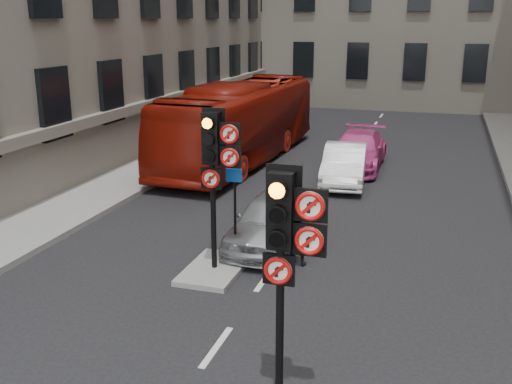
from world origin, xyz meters
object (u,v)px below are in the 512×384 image
Objects in this scene: car_silver at (272,220)px; motorcyclist at (298,233)px; info_sign at (235,201)px; car_pink at (358,150)px; signal_near at (287,236)px; motorcycle at (290,221)px; signal_far at (216,155)px; car_white at (345,164)px; bus_red at (240,122)px.

motorcyclist reaches higher than car_silver.
car_silver is at bearing 67.07° from info_sign.
car_pink is (0.88, 8.82, 0.01)m from car_silver.
motorcycle is at bearing 103.53° from signal_near.
car_silver is at bearing 71.01° from signal_far.
car_white is 7.47m from motorcyclist.
motorcycle is at bearing -60.28° from bus_red.
signal_near is 14.99m from car_pink.
bus_red reaches higher than info_sign.
car_silver is at bearing -29.17° from motorcyclist.
car_silver is (-1.91, 6.01, -1.92)m from signal_near.
motorcyclist reaches higher than car_pink.
bus_red is (-4.61, -0.28, 0.88)m from car_pink.
bus_red is 7.26× the size of motorcyclist.
signal_far is 0.76× the size of car_pink.
motorcycle is (4.09, -8.10, -1.02)m from bus_red.
signal_near is at bearing -67.59° from motorcycle.
car_white is 2.25× the size of motorcycle.
motorcycle is (0.36, 0.44, -0.13)m from car_silver.
signal_far is 0.92× the size of car_silver.
car_white is 0.86× the size of car_pink.
car_silver is 9.37m from bus_red.
info_sign is at bearing -69.00° from bus_red.
signal_near reaches higher than motorcyclist.
car_silver is 6.51m from car_white.
car_white is 8.04m from info_sign.
car_silver is 2.18× the size of motorcycle.
bus_red is 10.50m from info_sign.
car_white is 6.03m from motorcycle.
car_pink is 3.03× the size of motorcyclist.
car_white is 2.36m from car_pink.
bus_red is (-3.74, 8.54, 0.90)m from car_silver.
car_pink is at bearing 93.97° from signal_near.
car_pink is 2.61× the size of motorcycle.
car_silver is 1.80× the size of info_sign.
info_sign is at bearing 35.75° from motorcyclist.
info_sign is (-1.36, -10.25, 0.85)m from car_pink.
info_sign is at bearing -97.79° from car_pink.
car_white is 5.04m from bus_red.
motorcyclist is (0.15, -7.46, 0.11)m from car_white.
signal_far is 3.43m from motorcycle.
car_silver is 0.58m from motorcycle.
motorcyclist is at bearing -60.04° from motorcycle.
car_pink is 4.71m from bus_red.
motorcycle is (-0.41, -6.02, -0.13)m from car_white.
signal_near is 15.64m from bus_red.
bus_red is at bearing 103.55° from info_sign.
signal_near is 4.77m from signal_far.
motorcyclist is (1.60, 1.01, -1.93)m from signal_far.
signal_far is at bearing -104.26° from motorcycle.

